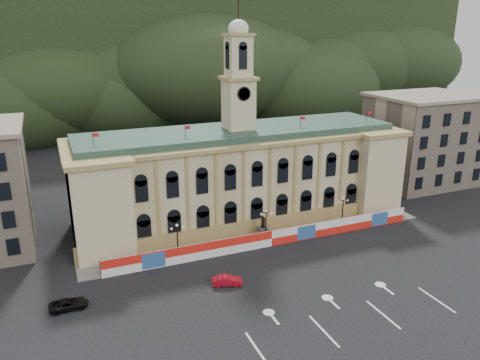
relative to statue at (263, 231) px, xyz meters
name	(u,v)px	position (x,y,z in m)	size (l,w,h in m)	color
ground	(325,296)	(0.00, -18.00, -1.19)	(260.00, 260.00, 0.00)	black
lane_markings	(349,318)	(0.00, -23.00, -1.18)	(26.00, 10.00, 0.02)	white
hill_ridge	(133,65)	(0.03, 103.99, 18.30)	(230.00, 80.00, 64.00)	black
city_hall	(239,174)	(0.00, 9.63, 6.66)	(56.20, 17.60, 37.10)	beige
side_building_right	(423,139)	(43.00, 12.93, 8.14)	(21.00, 17.00, 18.60)	#BCA791
hoarding_fence	(272,238)	(0.06, -2.93, 0.06)	(50.00, 0.44, 2.50)	red
pavement	(264,238)	(0.00, -0.25, -1.11)	(56.00, 5.50, 0.16)	slate
statue	(263,231)	(0.00, 0.00, 0.00)	(1.40, 1.40, 3.72)	#595651
lamp_left	(177,237)	(-14.00, -1.00, 1.89)	(1.96, 0.44, 5.15)	black
lamp_center	(266,222)	(0.00, -1.00, 1.89)	(1.96, 0.44, 5.15)	black
lamp_right	(343,209)	(14.00, -1.00, 1.89)	(1.96, 0.44, 5.15)	black
red_sedan	(227,281)	(-10.27, -10.99, -0.55)	(4.11, 2.50, 1.28)	#A40B1A
black_suv	(69,304)	(-29.40, -8.80, -0.57)	(4.43, 2.06, 1.23)	black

